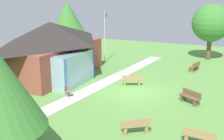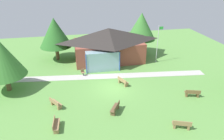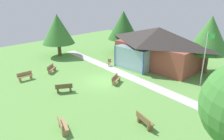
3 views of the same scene
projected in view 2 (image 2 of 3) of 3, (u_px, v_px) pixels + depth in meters
name	position (u px, v px, depth m)	size (l,w,h in m)	color
ground_plane	(112.00, 88.00, 22.73)	(44.00, 44.00, 0.00)	#609947
pavilion	(108.00, 44.00, 28.69)	(10.34, 6.83, 4.64)	brown
footpath	(108.00, 76.00, 25.25)	(24.01, 1.30, 0.03)	#BCB7B2
flagpole	(158.00, 42.00, 27.94)	(0.64, 0.08, 5.19)	silver
bench_front_center	(115.00, 108.00, 18.74)	(1.16, 1.51, 0.84)	brown
bench_mid_left	(56.00, 103.00, 19.42)	(1.22, 1.48, 0.84)	#9E7A51
bench_lawn_far_right	(192.00, 93.00, 21.01)	(1.56, 0.86, 0.84)	brown
bench_rear_near_path	(123.00, 82.00, 23.24)	(1.01, 1.55, 0.84)	#9E7A51
bench_front_right	(182.00, 125.00, 16.74)	(1.56, 0.95, 0.84)	#9E7A51
bench_front_left	(56.00, 125.00, 16.72)	(0.53, 1.52, 0.84)	#9E7A51
patio_chair_west	(83.00, 72.00, 25.28)	(0.57, 0.57, 0.86)	#8C6B4C
tree_behind_pavilion_right	(141.00, 26.00, 30.32)	(4.31, 4.31, 6.23)	brown
tree_west_hedge	(2.00, 58.00, 20.79)	(4.39, 4.39, 5.73)	brown
tree_behind_pavilion_left	(55.00, 32.00, 28.46)	(4.44, 4.44, 5.98)	brown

